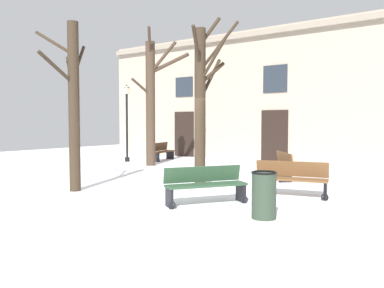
# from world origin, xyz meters

# --- Properties ---
(ground_plane) EXTENTS (32.72, 32.72, 0.00)m
(ground_plane) POSITION_xyz_m (0.00, 0.00, 0.00)
(ground_plane) COLOR white
(building_facade) EXTENTS (20.45, 0.60, 6.16)m
(building_facade) POSITION_xyz_m (0.01, 8.44, 3.14)
(building_facade) COLOR tan
(building_facade) RESTS_ON ground
(tree_foreground) EXTENTS (1.20, 2.17, 4.88)m
(tree_foreground) POSITION_xyz_m (1.03, 0.70, 2.44)
(tree_foreground) COLOR #382B1E
(tree_foreground) RESTS_ON ground
(tree_center) EXTENTS (1.49, 2.12, 5.64)m
(tree_center) POSITION_xyz_m (-3.74, 3.92, 2.79)
(tree_center) COLOR #423326
(tree_center) RESTS_ON ground
(tree_left_of_center) EXTENTS (1.34, 1.60, 4.44)m
(tree_left_of_center) POSITION_xyz_m (-1.28, -1.91, 2.32)
(tree_left_of_center) COLOR #382B1E
(tree_left_of_center) RESTS_ON ground
(streetlamp) EXTENTS (0.30, 0.30, 3.55)m
(streetlamp) POSITION_xyz_m (-5.78, 4.48, 2.18)
(streetlamp) COLOR black
(streetlamp) RESTS_ON ground
(litter_bin) EXTENTS (0.49, 0.49, 0.90)m
(litter_bin) POSITION_xyz_m (4.13, -1.72, 0.45)
(litter_bin) COLOR #2D3D2D
(litter_bin) RESTS_ON ground
(bench_back_to_back_left) EXTENTS (1.37, 1.50, 0.86)m
(bench_back_to_back_left) POSITION_xyz_m (2.25, 3.38, 0.44)
(bench_back_to_back_left) COLOR brown
(bench_back_to_back_left) RESTS_ON ground
(bench_back_to_back_right) EXTENTS (1.85, 0.89, 0.86)m
(bench_back_to_back_right) POSITION_xyz_m (3.68, 0.71, 0.44)
(bench_back_to_back_right) COLOR brown
(bench_back_to_back_right) RESTS_ON ground
(bench_by_litter_bin) EXTENTS (1.41, 1.81, 0.84)m
(bench_by_litter_bin) POSITION_xyz_m (2.50, -1.28, 0.44)
(bench_by_litter_bin) COLOR #2D4C33
(bench_by_litter_bin) RESTS_ON ground
(bench_near_center_tree) EXTENTS (0.83, 1.72, 0.85)m
(bench_near_center_tree) POSITION_xyz_m (-4.81, 5.83, 0.43)
(bench_near_center_tree) COLOR #3D2819
(bench_near_center_tree) RESTS_ON ground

